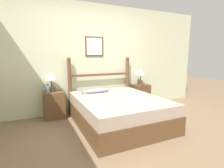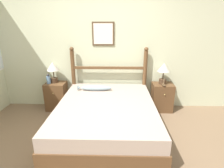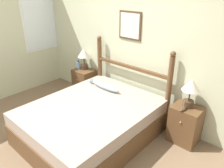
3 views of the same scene
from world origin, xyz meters
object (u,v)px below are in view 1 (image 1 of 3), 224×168
Objects in this scene: nightstand_right at (141,95)px; table_lamp_left at (51,78)px; bottle at (48,89)px; fish_pillow at (96,91)px; bed at (118,110)px; model_boat at (143,84)px; nightstand_left at (54,105)px; table_lamp_right at (140,74)px.

table_lamp_left reaches higher than nightstand_right.
fish_pillow is (0.98, -0.25, -0.08)m from bottle.
bed is at bearing -142.93° from nightstand_right.
nightstand_right is 0.33m from model_boat.
fish_pillow reaches higher than nightstand_left.
table_lamp_left reaches higher than model_boat.
model_boat is 1.35m from fish_pillow.
table_lamp_left is 2.55× the size of model_boat.
bed is 1.53m from bottle.
bed is at bearing -37.82° from table_lamp_left.
model_boat reaches higher than bed.
table_lamp_left reaches higher than bed.
bottle is 1.19× the size of model_boat.
nightstand_left is at bearing 17.86° from bottle.
table_lamp_left is at bearing 179.33° from table_lamp_right.
nightstand_left is 0.89× the size of fish_pillow.
nightstand_left is 1.35× the size of table_lamp_left.
nightstand_left reaches higher than bed.
nightstand_right is 2.33m from table_lamp_left.
model_boat is at bearing -2.87° from nightstand_left.
fish_pillow is (-0.25, 0.55, 0.32)m from bed.
bed is 1.53m from table_lamp_right.
fish_pillow is at bearing -167.06° from table_lamp_right.
model_boat is (-0.01, -0.13, -0.27)m from table_lamp_right.
fish_pillow reaches higher than nightstand_right.
bottle is (-2.34, -0.06, -0.20)m from table_lamp_right.
table_lamp_right reaches higher than nightstand_left.
nightstand_left is 2.29m from table_lamp_right.
bed is 0.69m from fish_pillow.
table_lamp_left reaches higher than fish_pillow.
nightstand_left is at bearing 177.13° from model_boat.
bed is 3.02× the size of fish_pillow.
bed is 1.57m from table_lamp_left.
nightstand_left is 2.23m from model_boat.
table_lamp_right is 2.34m from bottle.
table_lamp_left reaches higher than bottle.
bed is at bearing -146.23° from model_boat.
fish_pillow is (-1.35, -0.31, -0.29)m from table_lamp_right.
nightstand_right is 3.45× the size of model_boat.
table_lamp_left is at bearing 178.82° from nightstand_right.
table_lamp_right is at bearing 12.94° from fish_pillow.
table_lamp_left is 2.26m from model_boat.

